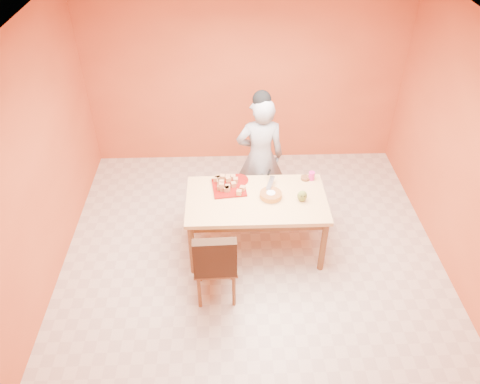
{
  "coord_description": "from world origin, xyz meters",
  "views": [
    {
      "loc": [
        -0.28,
        -3.68,
        4.08
      ],
      "look_at": [
        -0.14,
        0.3,
        0.99
      ],
      "focal_mm": 35.0,
      "sensor_mm": 36.0,
      "label": 1
    }
  ],
  "objects_px": {
    "person": "(260,157)",
    "checker_tin": "(305,178)",
    "magenta_glass": "(312,176)",
    "pastry_platter": "(229,187)",
    "red_dinner_plate": "(238,180)",
    "dining_chair": "(215,261)",
    "sponge_cake": "(271,195)",
    "dining_table": "(256,205)",
    "egg_ornament": "(302,196)"
  },
  "relations": [
    {
      "from": "pastry_platter",
      "to": "magenta_glass",
      "type": "bearing_deg",
      "value": 8.12
    },
    {
      "from": "dining_table",
      "to": "red_dinner_plate",
      "type": "distance_m",
      "value": 0.41
    },
    {
      "from": "dining_table",
      "to": "dining_chair",
      "type": "bearing_deg",
      "value": -122.86
    },
    {
      "from": "pastry_platter",
      "to": "magenta_glass",
      "type": "relative_size",
      "value": 3.62
    },
    {
      "from": "sponge_cake",
      "to": "magenta_glass",
      "type": "bearing_deg",
      "value": 32.95
    },
    {
      "from": "red_dinner_plate",
      "to": "magenta_glass",
      "type": "relative_size",
      "value": 2.36
    },
    {
      "from": "person",
      "to": "egg_ornament",
      "type": "relative_size",
      "value": 11.87
    },
    {
      "from": "dining_table",
      "to": "red_dinner_plate",
      "type": "relative_size",
      "value": 6.52
    },
    {
      "from": "magenta_glass",
      "to": "person",
      "type": "bearing_deg",
      "value": 145.19
    },
    {
      "from": "sponge_cake",
      "to": "egg_ornament",
      "type": "bearing_deg",
      "value": -11.04
    },
    {
      "from": "egg_ornament",
      "to": "sponge_cake",
      "type": "bearing_deg",
      "value": 177.59
    },
    {
      "from": "egg_ornament",
      "to": "checker_tin",
      "type": "distance_m",
      "value": 0.42
    },
    {
      "from": "pastry_platter",
      "to": "checker_tin",
      "type": "distance_m",
      "value": 0.93
    },
    {
      "from": "sponge_cake",
      "to": "dining_chair",
      "type": "bearing_deg",
      "value": -130.67
    },
    {
      "from": "checker_tin",
      "to": "egg_ornament",
      "type": "bearing_deg",
      "value": -103.78
    },
    {
      "from": "pastry_platter",
      "to": "checker_tin",
      "type": "xyz_separation_m",
      "value": [
        0.92,
        0.15,
        0.01
      ]
    },
    {
      "from": "dining_chair",
      "to": "pastry_platter",
      "type": "relative_size",
      "value": 2.62
    },
    {
      "from": "person",
      "to": "egg_ornament",
      "type": "xyz_separation_m",
      "value": [
        0.42,
        -0.81,
        0.01
      ]
    },
    {
      "from": "sponge_cake",
      "to": "checker_tin",
      "type": "height_order",
      "value": "sponge_cake"
    },
    {
      "from": "egg_ornament",
      "to": "magenta_glass",
      "type": "xyz_separation_m",
      "value": [
        0.17,
        0.4,
        -0.02
      ]
    },
    {
      "from": "person",
      "to": "sponge_cake",
      "type": "distance_m",
      "value": 0.75
    },
    {
      "from": "person",
      "to": "checker_tin",
      "type": "bearing_deg",
      "value": 139.12
    },
    {
      "from": "dining_chair",
      "to": "person",
      "type": "distance_m",
      "value": 1.62
    },
    {
      "from": "checker_tin",
      "to": "person",
      "type": "bearing_deg",
      "value": 142.09
    },
    {
      "from": "dining_table",
      "to": "dining_chair",
      "type": "distance_m",
      "value": 0.88
    },
    {
      "from": "sponge_cake",
      "to": "magenta_glass",
      "type": "relative_size",
      "value": 2.4
    },
    {
      "from": "red_dinner_plate",
      "to": "sponge_cake",
      "type": "height_order",
      "value": "sponge_cake"
    },
    {
      "from": "red_dinner_plate",
      "to": "sponge_cake",
      "type": "xyz_separation_m",
      "value": [
        0.36,
        -0.34,
        0.03
      ]
    },
    {
      "from": "dining_table",
      "to": "pastry_platter",
      "type": "bearing_deg",
      "value": 146.79
    },
    {
      "from": "sponge_cake",
      "to": "red_dinner_plate",
      "type": "bearing_deg",
      "value": 136.63
    },
    {
      "from": "red_dinner_plate",
      "to": "egg_ornament",
      "type": "bearing_deg",
      "value": -30.01
    },
    {
      "from": "dining_table",
      "to": "sponge_cake",
      "type": "height_order",
      "value": "sponge_cake"
    },
    {
      "from": "red_dinner_plate",
      "to": "egg_ornament",
      "type": "xyz_separation_m",
      "value": [
        0.71,
        -0.41,
        0.06
      ]
    },
    {
      "from": "dining_chair",
      "to": "sponge_cake",
      "type": "bearing_deg",
      "value": 47.61
    },
    {
      "from": "red_dinner_plate",
      "to": "magenta_glass",
      "type": "height_order",
      "value": "magenta_glass"
    },
    {
      "from": "red_dinner_plate",
      "to": "egg_ornament",
      "type": "relative_size",
      "value": 1.77
    },
    {
      "from": "person",
      "to": "egg_ornament",
      "type": "distance_m",
      "value": 0.91
    },
    {
      "from": "dining_chair",
      "to": "person",
      "type": "bearing_deg",
      "value": 67.54
    },
    {
      "from": "dining_chair",
      "to": "pastry_platter",
      "type": "distance_m",
      "value": 0.98
    },
    {
      "from": "dining_table",
      "to": "dining_chair",
      "type": "xyz_separation_m",
      "value": [
        -0.47,
        -0.73,
        -0.15
      ]
    },
    {
      "from": "dining_chair",
      "to": "magenta_glass",
      "type": "bearing_deg",
      "value": 41.26
    },
    {
      "from": "sponge_cake",
      "to": "egg_ornament",
      "type": "height_order",
      "value": "egg_ornament"
    },
    {
      "from": "dining_table",
      "to": "checker_tin",
      "type": "xyz_separation_m",
      "value": [
        0.61,
        0.35,
        0.11
      ]
    },
    {
      "from": "dining_table",
      "to": "dining_chair",
      "type": "relative_size",
      "value": 1.62
    },
    {
      "from": "pastry_platter",
      "to": "person",
      "type": "bearing_deg",
      "value": 54.0
    },
    {
      "from": "sponge_cake",
      "to": "checker_tin",
      "type": "distance_m",
      "value": 0.56
    },
    {
      "from": "sponge_cake",
      "to": "magenta_glass",
      "type": "xyz_separation_m",
      "value": [
        0.52,
        0.34,
        0.01
      ]
    },
    {
      "from": "magenta_glass",
      "to": "checker_tin",
      "type": "distance_m",
      "value": 0.08
    },
    {
      "from": "dining_chair",
      "to": "sponge_cake",
      "type": "xyz_separation_m",
      "value": [
        0.63,
        0.74,
        0.29
      ]
    },
    {
      "from": "checker_tin",
      "to": "dining_table",
      "type": "bearing_deg",
      "value": -150.12
    }
  ]
}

